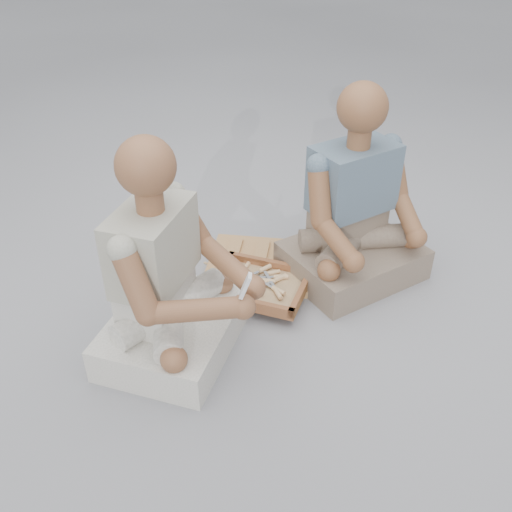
% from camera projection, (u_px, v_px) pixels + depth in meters
% --- Properties ---
extents(ground, '(60.00, 60.00, 0.00)m').
position_uv_depth(ground, '(245.00, 334.00, 2.49)').
color(ground, gray).
rests_on(ground, ground).
extents(carved_panel, '(0.68, 0.46, 0.04)m').
position_uv_depth(carved_panel, '(275.00, 265.00, 2.89)').
color(carved_panel, '#A26A3E').
rests_on(carved_panel, ground).
extents(tool_tray, '(0.49, 0.42, 0.06)m').
position_uv_depth(tool_tray, '(259.00, 285.00, 2.68)').
color(tool_tray, brown).
rests_on(tool_tray, carved_panel).
extents(chisel_0, '(0.10, 0.21, 0.02)m').
position_uv_depth(chisel_0, '(251.00, 290.00, 2.63)').
color(chisel_0, silver).
rests_on(chisel_0, tool_tray).
extents(chisel_1, '(0.21, 0.09, 0.02)m').
position_uv_depth(chisel_1, '(257.00, 280.00, 2.70)').
color(chisel_1, silver).
rests_on(chisel_1, tool_tray).
extents(chisel_2, '(0.16, 0.18, 0.02)m').
position_uv_depth(chisel_2, '(262.00, 270.00, 2.75)').
color(chisel_2, silver).
rests_on(chisel_2, tool_tray).
extents(chisel_3, '(0.17, 0.17, 0.02)m').
position_uv_depth(chisel_3, '(277.00, 280.00, 2.69)').
color(chisel_3, silver).
rests_on(chisel_3, tool_tray).
extents(chisel_4, '(0.20, 0.13, 0.02)m').
position_uv_depth(chisel_4, '(275.00, 289.00, 2.63)').
color(chisel_4, silver).
rests_on(chisel_4, tool_tray).
extents(chisel_5, '(0.13, 0.20, 0.02)m').
position_uv_depth(chisel_5, '(257.00, 287.00, 2.64)').
color(chisel_5, silver).
rests_on(chisel_5, tool_tray).
extents(chisel_6, '(0.22, 0.06, 0.02)m').
position_uv_depth(chisel_6, '(276.00, 277.00, 2.71)').
color(chisel_6, silver).
rests_on(chisel_6, tool_tray).
extents(chisel_7, '(0.20, 0.12, 0.02)m').
position_uv_depth(chisel_7, '(269.00, 274.00, 2.74)').
color(chisel_7, silver).
rests_on(chisel_7, tool_tray).
extents(chisel_8, '(0.12, 0.20, 0.02)m').
position_uv_depth(chisel_8, '(277.00, 291.00, 2.61)').
color(chisel_8, silver).
rests_on(chisel_8, tool_tray).
extents(chisel_9, '(0.22, 0.02, 0.02)m').
position_uv_depth(chisel_9, '(264.00, 280.00, 2.69)').
color(chisel_9, silver).
rests_on(chisel_9, tool_tray).
extents(chisel_10, '(0.06, 0.22, 0.02)m').
position_uv_depth(chisel_10, '(246.00, 267.00, 2.79)').
color(chisel_10, silver).
rests_on(chisel_10, tool_tray).
extents(wood_chip_0, '(0.02, 0.02, 0.00)m').
position_uv_depth(wood_chip_0, '(304.00, 286.00, 2.78)').
color(wood_chip_0, tan).
rests_on(wood_chip_0, ground).
extents(wood_chip_1, '(0.02, 0.02, 0.00)m').
position_uv_depth(wood_chip_1, '(180.00, 312.00, 2.61)').
color(wood_chip_1, tan).
rests_on(wood_chip_1, ground).
extents(wood_chip_2, '(0.02, 0.02, 0.00)m').
position_uv_depth(wood_chip_2, '(331.00, 277.00, 2.84)').
color(wood_chip_2, tan).
rests_on(wood_chip_2, ground).
extents(wood_chip_3, '(0.02, 0.02, 0.00)m').
position_uv_depth(wood_chip_3, '(255.00, 293.00, 2.73)').
color(wood_chip_3, tan).
rests_on(wood_chip_3, ground).
extents(wood_chip_4, '(0.02, 0.02, 0.00)m').
position_uv_depth(wood_chip_4, '(206.00, 263.00, 2.94)').
color(wood_chip_4, tan).
rests_on(wood_chip_4, ground).
extents(wood_chip_5, '(0.02, 0.02, 0.00)m').
position_uv_depth(wood_chip_5, '(197.00, 304.00, 2.66)').
color(wood_chip_5, tan).
rests_on(wood_chip_5, ground).
extents(wood_chip_6, '(0.02, 0.02, 0.00)m').
position_uv_depth(wood_chip_6, '(186.00, 329.00, 2.52)').
color(wood_chip_6, tan).
rests_on(wood_chip_6, ground).
extents(wood_chip_7, '(0.02, 0.02, 0.00)m').
position_uv_depth(wood_chip_7, '(267.00, 309.00, 2.63)').
color(wood_chip_7, tan).
rests_on(wood_chip_7, ground).
extents(wood_chip_8, '(0.02, 0.02, 0.00)m').
position_uv_depth(wood_chip_8, '(222.00, 253.00, 3.02)').
color(wood_chip_8, tan).
rests_on(wood_chip_8, ground).
extents(wood_chip_9, '(0.02, 0.02, 0.00)m').
position_uv_depth(wood_chip_9, '(230.00, 265.00, 2.92)').
color(wood_chip_9, tan).
rests_on(wood_chip_9, ground).
extents(wood_chip_10, '(0.02, 0.02, 0.00)m').
position_uv_depth(wood_chip_10, '(236.00, 252.00, 3.02)').
color(wood_chip_10, tan).
rests_on(wood_chip_10, ground).
extents(wood_chip_11, '(0.02, 0.02, 0.00)m').
position_uv_depth(wood_chip_11, '(334.00, 281.00, 2.81)').
color(wood_chip_11, tan).
rests_on(wood_chip_11, ground).
extents(wood_chip_12, '(0.02, 0.02, 0.00)m').
position_uv_depth(wood_chip_12, '(187.00, 321.00, 2.56)').
color(wood_chip_12, tan).
rests_on(wood_chip_12, ground).
extents(wood_chip_13, '(0.02, 0.02, 0.00)m').
position_uv_depth(wood_chip_13, '(332.00, 282.00, 2.80)').
color(wood_chip_13, tan).
rests_on(wood_chip_13, ground).
extents(wood_chip_14, '(0.02, 0.02, 0.00)m').
position_uv_depth(wood_chip_14, '(253.00, 272.00, 2.87)').
color(wood_chip_14, tan).
rests_on(wood_chip_14, ground).
extents(wood_chip_15, '(0.02, 0.02, 0.00)m').
position_uv_depth(wood_chip_15, '(318.00, 259.00, 2.97)').
color(wood_chip_15, tan).
rests_on(wood_chip_15, ground).
extents(craftsman, '(0.67, 0.67, 0.94)m').
position_uv_depth(craftsman, '(168.00, 285.00, 2.25)').
color(craftsman, silver).
rests_on(craftsman, ground).
extents(companion, '(0.78, 0.77, 0.96)m').
position_uv_depth(companion, '(355.00, 217.00, 2.70)').
color(companion, '#786A56').
rests_on(companion, ground).
extents(mobile_phone, '(0.05, 0.05, 0.10)m').
position_uv_depth(mobile_phone, '(245.00, 286.00, 2.05)').
color(mobile_phone, silver).
rests_on(mobile_phone, craftsman).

